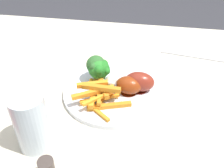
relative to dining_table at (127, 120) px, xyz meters
The scene contains 10 objects.
dining_table is the anchor object (origin of this frame).
dinner_plate 0.12m from the dining_table, 17.27° to the left, with size 0.25×0.25×0.01m, color silver.
broccoli_floret_front 0.18m from the dining_table, ahead, with size 0.05×0.06×0.07m.
broccoli_floret_middle 0.19m from the dining_table, 14.39° to the right, with size 0.05×0.06×0.07m.
broccoli_floret_back 0.18m from the dining_table, ahead, with size 0.05×0.05×0.07m.
carrot_fries_pile 0.16m from the dining_table, 38.56° to the left, with size 0.14×0.15×0.05m.
chicken_drumstick_near 0.14m from the dining_table, 73.70° to the left, with size 0.11×0.05×0.04m.
chicken_drumstick_far 0.14m from the dining_table, behind, with size 0.12×0.05×0.05m.
fork 0.28m from the dining_table, 132.40° to the right, with size 0.19×0.01×0.01m, color silver.
water_glass 0.31m from the dining_table, 48.10° to the left, with size 0.07×0.07×0.13m, color silver.
Camera 1 is at (-0.04, 0.54, 1.16)m, focal length 44.63 mm.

